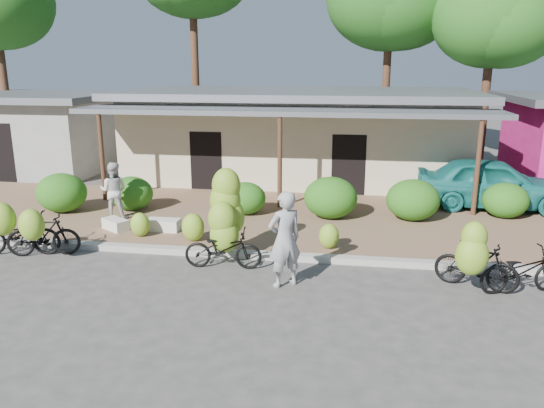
{
  "coord_description": "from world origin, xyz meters",
  "views": [
    {
      "loc": [
        2.16,
        -9.21,
        4.31
      ],
      "look_at": [
        0.35,
        2.36,
        1.2
      ],
      "focal_mm": 35.0,
      "sensor_mm": 36.0,
      "label": 1
    }
  ],
  "objects_px": {
    "teal_van": "(493,183)",
    "sack_far": "(116,224)",
    "bike_right": "(475,260)",
    "sack_near": "(163,225)",
    "bike_center": "(225,225)",
    "bike_far_right": "(522,271)",
    "bystander": "(114,191)",
    "vendor": "(285,239)",
    "tree_near_right": "(488,17)",
    "bike_far_left": "(16,232)",
    "bike_left": "(41,233)"
  },
  "relations": [
    {
      "from": "teal_van",
      "to": "sack_far",
      "type": "bearing_deg",
      "value": 113.59
    },
    {
      "from": "bike_right",
      "to": "sack_near",
      "type": "xyz_separation_m",
      "value": [
        -7.19,
        2.48,
        -0.38
      ]
    },
    {
      "from": "bike_center",
      "to": "bike_right",
      "type": "relative_size",
      "value": 1.27
    },
    {
      "from": "sack_near",
      "to": "teal_van",
      "type": "xyz_separation_m",
      "value": [
        8.92,
        3.69,
        0.6
      ]
    },
    {
      "from": "bike_far_right",
      "to": "bystander",
      "type": "bearing_deg",
      "value": 55.19
    },
    {
      "from": "sack_far",
      "to": "vendor",
      "type": "height_order",
      "value": "vendor"
    },
    {
      "from": "bike_center",
      "to": "teal_van",
      "type": "bearing_deg",
      "value": -55.26
    },
    {
      "from": "bike_far_right",
      "to": "bike_right",
      "type": "bearing_deg",
      "value": 81.09
    },
    {
      "from": "tree_near_right",
      "to": "vendor",
      "type": "xyz_separation_m",
      "value": [
        -6.43,
        -14.05,
        -5.16
      ]
    },
    {
      "from": "bike_far_right",
      "to": "bike_center",
      "type": "bearing_deg",
      "value": 67.33
    },
    {
      "from": "teal_van",
      "to": "bike_right",
      "type": "bearing_deg",
      "value": 167.47
    },
    {
      "from": "bike_far_right",
      "to": "bike_far_left",
      "type": "bearing_deg",
      "value": 71.68
    },
    {
      "from": "bike_far_left",
      "to": "sack_near",
      "type": "relative_size",
      "value": 2.34
    },
    {
      "from": "bike_left",
      "to": "teal_van",
      "type": "xyz_separation_m",
      "value": [
        11.06,
        5.73,
        0.29
      ]
    },
    {
      "from": "bike_right",
      "to": "sack_near",
      "type": "height_order",
      "value": "bike_right"
    },
    {
      "from": "bike_far_right",
      "to": "sack_far",
      "type": "bearing_deg",
      "value": 59.98
    },
    {
      "from": "sack_far",
      "to": "bike_far_left",
      "type": "bearing_deg",
      "value": -128.24
    },
    {
      "from": "bike_center",
      "to": "vendor",
      "type": "xyz_separation_m",
      "value": [
        1.46,
        -1.03,
        0.1
      ]
    },
    {
      "from": "bike_left",
      "to": "vendor",
      "type": "xyz_separation_m",
      "value": [
        5.67,
        -0.71,
        0.39
      ]
    },
    {
      "from": "bike_left",
      "to": "teal_van",
      "type": "relative_size",
      "value": 0.39
    },
    {
      "from": "bike_far_left",
      "to": "bystander",
      "type": "xyz_separation_m",
      "value": [
        1.03,
        2.91,
        0.33
      ]
    },
    {
      "from": "bike_far_left",
      "to": "bike_left",
      "type": "distance_m",
      "value": 0.62
    },
    {
      "from": "tree_near_right",
      "to": "bike_far_right",
      "type": "bearing_deg",
      "value": -97.75
    },
    {
      "from": "bike_left",
      "to": "bystander",
      "type": "height_order",
      "value": "bystander"
    },
    {
      "from": "sack_far",
      "to": "teal_van",
      "type": "bearing_deg",
      "value": 20.49
    },
    {
      "from": "bike_center",
      "to": "vendor",
      "type": "relative_size",
      "value": 1.08
    },
    {
      "from": "tree_near_right",
      "to": "teal_van",
      "type": "height_order",
      "value": "tree_near_right"
    },
    {
      "from": "bike_far_right",
      "to": "bystander",
      "type": "height_order",
      "value": "bystander"
    },
    {
      "from": "sack_far",
      "to": "bike_left",
      "type": "bearing_deg",
      "value": -114.62
    },
    {
      "from": "sack_far",
      "to": "bystander",
      "type": "bearing_deg",
      "value": 115.07
    },
    {
      "from": "sack_near",
      "to": "bystander",
      "type": "bearing_deg",
      "value": 152.71
    },
    {
      "from": "bike_left",
      "to": "bike_right",
      "type": "distance_m",
      "value": 9.34
    },
    {
      "from": "bystander",
      "to": "bike_right",
      "type": "bearing_deg",
      "value": 151.93
    },
    {
      "from": "bike_far_left",
      "to": "teal_van",
      "type": "distance_m",
      "value": 13.0
    },
    {
      "from": "vendor",
      "to": "bystander",
      "type": "height_order",
      "value": "vendor"
    },
    {
      "from": "vendor",
      "to": "bystander",
      "type": "relative_size",
      "value": 1.24
    },
    {
      "from": "tree_near_right",
      "to": "bike_left",
      "type": "distance_m",
      "value": 18.84
    },
    {
      "from": "sack_far",
      "to": "bystander",
      "type": "xyz_separation_m",
      "value": [
        -0.47,
        1.0,
        0.65
      ]
    },
    {
      "from": "tree_near_right",
      "to": "bike_center",
      "type": "height_order",
      "value": "tree_near_right"
    },
    {
      "from": "bike_left",
      "to": "bike_center",
      "type": "bearing_deg",
      "value": -100.99
    },
    {
      "from": "tree_near_right",
      "to": "sack_far",
      "type": "distance_m",
      "value": 17.05
    },
    {
      "from": "tree_near_right",
      "to": "sack_near",
      "type": "height_order",
      "value": "tree_near_right"
    },
    {
      "from": "teal_van",
      "to": "bystander",
      "type": "bearing_deg",
      "value": 107.84
    },
    {
      "from": "bike_far_left",
      "to": "vendor",
      "type": "relative_size",
      "value": 1.02
    },
    {
      "from": "vendor",
      "to": "teal_van",
      "type": "height_order",
      "value": "vendor"
    },
    {
      "from": "tree_near_right",
      "to": "sack_near",
      "type": "distance_m",
      "value": 16.17
    },
    {
      "from": "bike_center",
      "to": "bystander",
      "type": "bearing_deg",
      "value": 52.08
    },
    {
      "from": "bike_far_left",
      "to": "tree_near_right",
      "type": "bearing_deg",
      "value": -53.42
    },
    {
      "from": "sack_near",
      "to": "bystander",
      "type": "distance_m",
      "value": 2.05
    },
    {
      "from": "bike_center",
      "to": "bike_left",
      "type": "bearing_deg",
      "value": 90.9
    }
  ]
}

